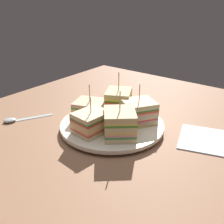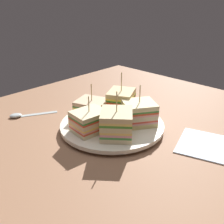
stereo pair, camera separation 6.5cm
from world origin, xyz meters
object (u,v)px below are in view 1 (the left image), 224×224
(sandwich_wedge_1, at_px, (118,102))
(sandwich_wedge_2, at_px, (90,109))
(sandwich_wedge_4, at_px, (120,124))
(spoon, at_px, (17,119))
(sandwich_wedge_0, at_px, (138,112))
(napkin, at_px, (206,139))
(plate, at_px, (112,125))
(sandwich_wedge_3, at_px, (91,122))

(sandwich_wedge_1, distance_m, sandwich_wedge_2, 0.08)
(sandwich_wedge_4, distance_m, spoon, 0.30)
(sandwich_wedge_4, relative_size, spoon, 0.88)
(sandwich_wedge_0, relative_size, napkin, 0.82)
(sandwich_wedge_0, relative_size, sandwich_wedge_1, 0.90)
(sandwich_wedge_4, relative_size, napkin, 0.88)
(plate, xyz_separation_m, napkin, (0.09, -0.21, -0.01))
(sandwich_wedge_1, distance_m, sandwich_wedge_4, 0.13)
(sandwich_wedge_4, height_order, spoon, sandwich_wedge_4)
(napkin, bearing_deg, sandwich_wedge_0, 105.39)
(sandwich_wedge_3, bearing_deg, sandwich_wedge_0, -21.54)
(sandwich_wedge_4, height_order, napkin, sandwich_wedge_4)
(plate, height_order, napkin, plate)
(sandwich_wedge_0, bearing_deg, sandwich_wedge_2, -32.19)
(plate, bearing_deg, sandwich_wedge_2, 95.73)
(sandwich_wedge_1, xyz_separation_m, sandwich_wedge_3, (-0.13, -0.01, -0.01))
(spoon, distance_m, napkin, 0.49)
(sandwich_wedge_2, bearing_deg, spoon, -165.76)
(plate, distance_m, sandwich_wedge_3, 0.07)
(sandwich_wedge_2, bearing_deg, sandwich_wedge_0, 4.39)
(sandwich_wedge_0, distance_m, sandwich_wedge_4, 0.08)
(sandwich_wedge_2, distance_m, sandwich_wedge_4, 0.12)
(plate, distance_m, sandwich_wedge_1, 0.08)
(sandwich_wedge_3, relative_size, sandwich_wedge_4, 0.81)
(sandwich_wedge_1, bearing_deg, plate, -4.98)
(sandwich_wedge_2, xyz_separation_m, napkin, (0.10, -0.27, -0.04))
(sandwich_wedge_4, bearing_deg, napkin, -90.45)
(plate, relative_size, napkin, 2.09)
(sandwich_wedge_0, height_order, sandwich_wedge_3, sandwich_wedge_0)
(sandwich_wedge_0, xyz_separation_m, spoon, (-0.16, 0.28, -0.04))
(sandwich_wedge_2, height_order, spoon, sandwich_wedge_2)
(spoon, xyz_separation_m, napkin, (0.21, -0.44, -0.00))
(plate, distance_m, spoon, 0.26)
(sandwich_wedge_3, height_order, napkin, sandwich_wedge_3)
(plate, distance_m, napkin, 0.23)
(spoon, bearing_deg, sandwich_wedge_1, 159.23)
(sandwich_wedge_4, bearing_deg, spoon, 65.52)
(sandwich_wedge_1, xyz_separation_m, sandwich_wedge_2, (-0.07, 0.04, -0.01))
(sandwich_wedge_3, distance_m, spoon, 0.23)
(sandwich_wedge_2, height_order, sandwich_wedge_3, sandwich_wedge_2)
(sandwich_wedge_2, bearing_deg, sandwich_wedge_4, -35.78)
(plate, xyz_separation_m, sandwich_wedge_3, (-0.06, 0.01, 0.03))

